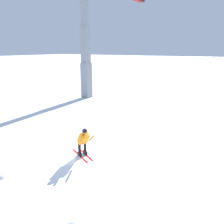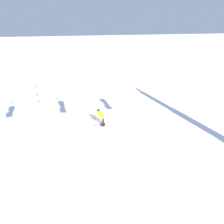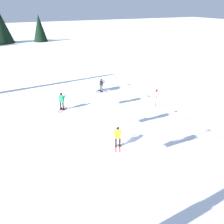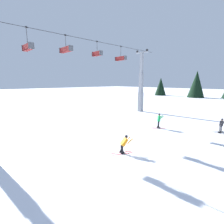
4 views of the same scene
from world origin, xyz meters
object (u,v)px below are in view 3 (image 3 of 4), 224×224
(skier_distant_uphill, at_px, (101,84))
(skier_distant_downhill, at_px, (62,100))
(skier_carving_main, at_px, (118,135))
(trail_marker_pole, at_px, (156,97))

(skier_distant_uphill, relative_size, skier_distant_downhill, 0.90)
(skier_carving_main, relative_size, skier_distant_uphill, 1.07)
(trail_marker_pole, bearing_deg, skier_distant_uphill, 27.03)
(trail_marker_pole, height_order, skier_distant_downhill, trail_marker_pole)
(skier_distant_uphill, height_order, skier_distant_downhill, skier_distant_downhill)
(skier_distant_downhill, bearing_deg, trail_marker_pole, -110.50)
(trail_marker_pole, distance_m, skier_distant_uphill, 7.34)
(trail_marker_pole, xyz_separation_m, skier_distant_uphill, (6.54, 3.34, -0.11))
(trail_marker_pole, bearing_deg, skier_distant_downhill, 69.50)
(skier_carving_main, xyz_separation_m, trail_marker_pole, (4.95, -7.00, 0.21))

